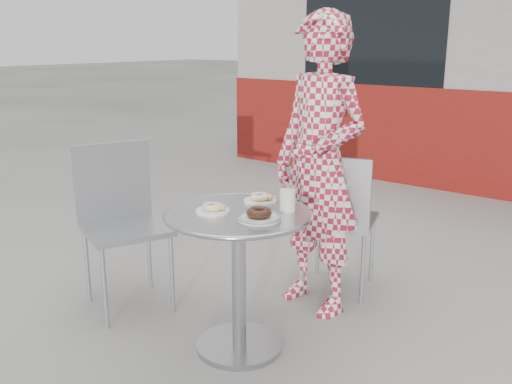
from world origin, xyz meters
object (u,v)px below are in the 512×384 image
Objects in this scene: bistro_table at (239,247)px; plate_far at (261,198)px; chair_left at (127,259)px; milk_cup at (288,199)px; seated_person at (319,166)px; plate_near at (213,208)px; plate_checker at (259,216)px; chair_far at (339,248)px.

bistro_table is 4.36× the size of plate_far.
milk_cup is at bearing -56.99° from chair_left.
plate_near is (-0.12, -0.70, -0.10)m from seated_person.
plate_far is at bearing 126.77° from plate_checker.
plate_checker reaches higher than bistro_table.
plate_near is (-0.10, -0.97, 0.45)m from chair_far.
chair_left is at bearing 177.02° from plate_near.
plate_near is 1.28× the size of milk_cup.
seated_person reaches higher than bistro_table.
seated_person reaches higher than plate_far.
seated_person is 0.50m from milk_cup.
chair_far is 0.84m from plate_far.
plate_checker is at bearing 10.54° from plate_near.
plate_near reaches higher than bistro_table.
plate_far is (0.76, 0.23, 0.43)m from chair_left.
seated_person is at bearing 80.45° from plate_near.
chair_left is 0.90m from plate_far.
chair_left is at bearing -162.99° from plate_far.
plate_near is at bearing -88.59° from seated_person.
seated_person is at bearing 87.57° from bistro_table.
plate_far is 0.28m from plate_near.
chair_far is (0.01, 0.90, -0.27)m from bistro_table.
chair_left is 1.18m from seated_person.
chair_far is 1.23m from chair_left.
seated_person reaches higher than chair_far.
chair_left reaches higher than plate_far.
chair_far is 5.41× the size of plate_near.
chair_far is 5.27× the size of plate_far.
chair_far is at bearing 104.36° from seated_person.
seated_person is at bearing -28.95° from chair_left.
plate_checker is at bearing 79.19° from chair_far.
chair_left is at bearing -179.55° from plate_checker.
chair_far is 0.61m from seated_person.
plate_far reaches higher than bistro_table.
milk_cup is (0.19, -0.04, 0.04)m from plate_far.
chair_left is 1.02m from plate_checker.
plate_checker is (0.14, -0.03, 0.18)m from bistro_table.
seated_person is 8.25× the size of plate_checker.
seated_person is 0.45m from plate_far.
plate_far is 1.03× the size of plate_near.
milk_cup is at bearing 44.03° from bistro_table.
plate_checker reaches higher than plate_near.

